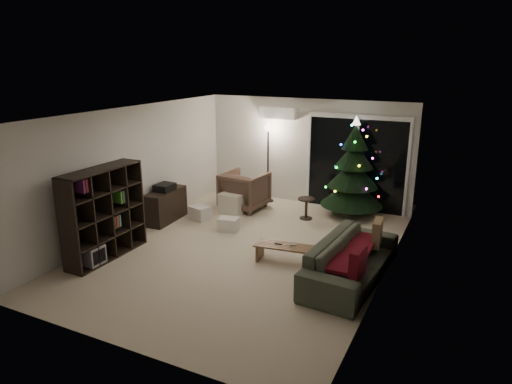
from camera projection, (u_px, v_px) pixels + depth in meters
room at (298, 181)px, 9.17m from camera, size 6.50×7.51×2.60m
bookshelf at (95, 212)px, 7.97m from camera, size 0.46×1.62×1.61m
media_cabinet at (166, 206)px, 9.80m from camera, size 0.47×1.11×0.68m
stereo at (165, 187)px, 9.68m from camera, size 0.35×0.41×0.15m
armchair at (245, 190)px, 10.59m from camera, size 1.01×1.04×0.87m
ottoman at (233, 203)px, 10.34m from camera, size 0.54×0.54×0.47m
cardboard_box_a at (200, 213)px, 9.93m from camera, size 0.49×0.42×0.30m
cardboard_box_b at (229, 224)px, 9.28m from camera, size 0.44×0.36×0.27m
side_table at (306, 208)px, 9.95m from camera, size 0.42×0.42×0.47m
floor_lamp at (268, 164)px, 10.99m from camera, size 0.30×0.30×1.85m
sofa at (351, 260)px, 7.17m from camera, size 1.08×2.37×0.67m
sofa_throw at (346, 250)px, 7.17m from camera, size 0.72×1.66×0.06m
cushion_a at (377, 233)px, 7.55m from camera, size 0.17×0.45×0.44m
cushion_b at (358, 263)px, 6.43m from camera, size 0.16×0.45×0.44m
coffee_table at (286, 255)px, 7.77m from camera, size 1.09×0.50×0.33m
remote_a at (278, 244)px, 7.79m from camera, size 0.13×0.04×0.02m
remote_b at (293, 245)px, 7.73m from camera, size 0.13×0.08×0.02m
christmas_tree at (353, 167)px, 9.92m from camera, size 1.55×1.55×2.21m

